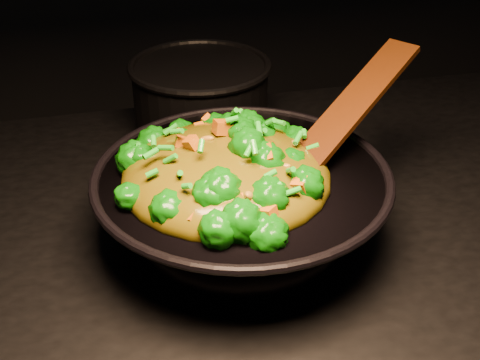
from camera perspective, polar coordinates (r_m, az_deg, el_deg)
name	(u,v)px	position (r m, az deg, el deg)	size (l,w,h in m)	color
wok	(242,208)	(0.78, 0.18, -2.63)	(0.37, 0.37, 0.10)	black
stir_fry	(226,148)	(0.72, -1.38, 3.04)	(0.26, 0.26, 0.09)	#0C5E06
spatula	(342,117)	(0.79, 9.67, 5.87)	(0.31, 0.05, 0.01)	#331507
back_pot	(201,98)	(1.05, -3.72, 7.74)	(0.23, 0.23, 0.13)	black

